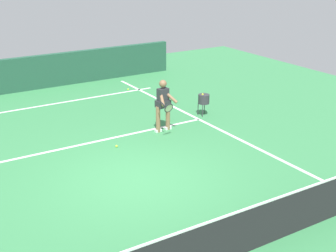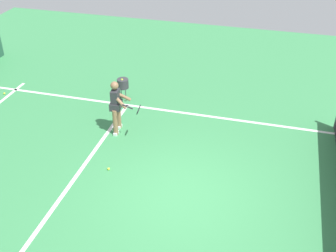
{
  "view_description": "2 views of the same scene",
  "coord_description": "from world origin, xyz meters",
  "px_view_note": "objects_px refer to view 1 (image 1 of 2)",
  "views": [
    {
      "loc": [
        4.65,
        8.93,
        5.07
      ],
      "look_at": [
        -1.42,
        -0.89,
        0.75
      ],
      "focal_mm": 50.77,
      "sensor_mm": 36.0,
      "label": 1
    },
    {
      "loc": [
        7.26,
        1.69,
        6.58
      ],
      "look_at": [
        -1.27,
        -0.64,
        0.99
      ],
      "focal_mm": 45.51,
      "sensor_mm": 36.0,
      "label": 2
    }
  ],
  "objects_px": {
    "ball_hopper": "(204,99)",
    "tennis_player": "(163,104)",
    "tennis_ball_mid": "(128,89)",
    "tennis_ball_near": "(116,146)"
  },
  "relations": [
    {
      "from": "tennis_ball_mid",
      "to": "ball_hopper",
      "type": "relative_size",
      "value": 0.09
    },
    {
      "from": "tennis_player",
      "to": "tennis_ball_mid",
      "type": "height_order",
      "value": "tennis_player"
    },
    {
      "from": "tennis_ball_mid",
      "to": "ball_hopper",
      "type": "xyz_separation_m",
      "value": [
        -0.74,
        3.89,
        0.51
      ]
    },
    {
      "from": "tennis_player",
      "to": "ball_hopper",
      "type": "distance_m",
      "value": 1.94
    },
    {
      "from": "tennis_player",
      "to": "tennis_ball_near",
      "type": "distance_m",
      "value": 1.95
    },
    {
      "from": "ball_hopper",
      "to": "tennis_player",
      "type": "bearing_deg",
      "value": 16.11
    },
    {
      "from": "tennis_player",
      "to": "tennis_ball_near",
      "type": "bearing_deg",
      "value": 12.73
    },
    {
      "from": "tennis_player",
      "to": "ball_hopper",
      "type": "xyz_separation_m",
      "value": [
        -1.84,
        -0.53,
        -0.3
      ]
    },
    {
      "from": "tennis_ball_mid",
      "to": "ball_hopper",
      "type": "height_order",
      "value": "ball_hopper"
    },
    {
      "from": "tennis_ball_near",
      "to": "ball_hopper",
      "type": "height_order",
      "value": "ball_hopper"
    }
  ]
}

